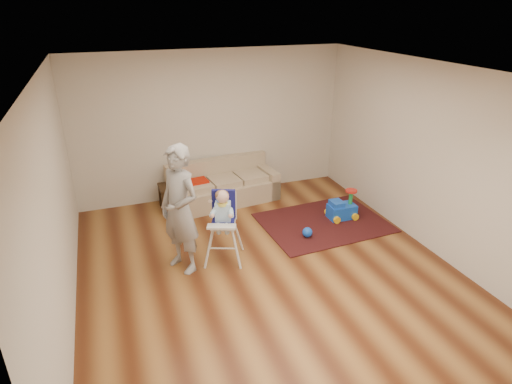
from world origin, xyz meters
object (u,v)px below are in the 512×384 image
object	(u,v)px
high_chair	(223,227)
side_table	(173,197)
adult	(180,210)
ride_on_toy	(342,204)
toy_ball	(307,232)
sofa	(223,183)

from	to	relation	value
high_chair	side_table	bearing A→B (deg)	123.75
high_chair	adult	world-z (taller)	adult
ride_on_toy	toy_ball	world-z (taller)	ride_on_toy
high_chair	ride_on_toy	bearing A→B (deg)	34.93
side_table	adult	bearing A→B (deg)	-95.53
sofa	high_chair	bearing A→B (deg)	-112.55
side_table	adult	xyz separation A→B (m)	(-0.19, -1.93, 0.68)
ride_on_toy	sofa	bearing A→B (deg)	142.70
ride_on_toy	adult	distance (m)	2.96
toy_ball	high_chair	distance (m)	1.47
side_table	toy_ball	xyz separation A→B (m)	(1.81, -1.78, -0.13)
side_table	high_chair	xyz separation A→B (m)	(0.40, -1.91, 0.30)
side_table	adult	world-z (taller)	adult
ride_on_toy	adult	world-z (taller)	adult
toy_ball	side_table	bearing A→B (deg)	135.37
side_table	high_chair	bearing A→B (deg)	-78.07
ride_on_toy	high_chair	xyz separation A→B (m)	(-2.25, -0.52, 0.26)
sofa	ride_on_toy	xyz separation A→B (m)	(1.71, -1.35, -0.11)
high_chair	adult	bearing A→B (deg)	-156.63
sofa	adult	bearing A→B (deg)	-127.40
toy_ball	adult	bearing A→B (deg)	-175.86
adult	ride_on_toy	bearing A→B (deg)	70.03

